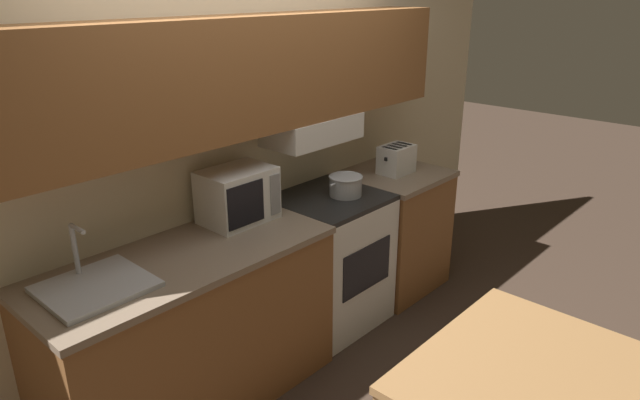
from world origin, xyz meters
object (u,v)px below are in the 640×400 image
object	(u,v)px
cooking_pot	(346,185)
microwave	(238,195)
sink_basin	(95,285)
dining_table	(528,394)
stove_range	(329,260)
toaster	(396,159)

from	to	relation	value
cooking_pot	microwave	bearing A→B (deg)	165.68
cooking_pot	sink_basin	xyz separation A→B (m)	(-1.66, 0.05, -0.05)
microwave	dining_table	xyz separation A→B (m)	(-0.01, -1.74, -0.39)
stove_range	sink_basin	world-z (taller)	sink_basin
dining_table	toaster	bearing A→B (deg)	49.99
toaster	dining_table	bearing A→B (deg)	-130.01
microwave	toaster	bearing A→B (deg)	-6.58
microwave	dining_table	world-z (taller)	microwave
stove_range	microwave	distance (m)	0.88
stove_range	sink_basin	bearing A→B (deg)	-179.67
stove_range	sink_basin	size ratio (longest dim) A/B	2.00
microwave	sink_basin	bearing A→B (deg)	-171.64
sink_basin	cooking_pot	bearing A→B (deg)	-1.64
stove_range	dining_table	world-z (taller)	stove_range
microwave	dining_table	bearing A→B (deg)	-90.41
stove_range	cooking_pot	world-z (taller)	cooking_pot
cooking_pot	dining_table	size ratio (longest dim) A/B	0.30
microwave	dining_table	distance (m)	1.78
stove_range	cooking_pot	distance (m)	0.53
sink_basin	microwave	bearing A→B (deg)	8.36
microwave	toaster	world-z (taller)	microwave
stove_range	sink_basin	distance (m)	1.64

